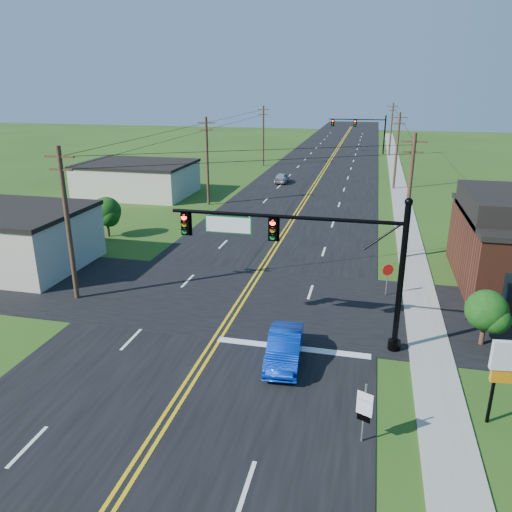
% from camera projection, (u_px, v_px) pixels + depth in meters
% --- Properties ---
extents(ground, '(260.00, 260.00, 0.00)m').
position_uv_depth(ground, '(156.00, 428.00, 18.61)').
color(ground, '#1F4513').
rests_on(ground, ground).
extents(road_main, '(16.00, 220.00, 0.04)m').
position_uv_depth(road_main, '(315.00, 182.00, 64.60)').
color(road_main, black).
rests_on(road_main, ground).
extents(road_cross, '(70.00, 10.00, 0.04)m').
position_uv_depth(road_cross, '(239.00, 299.00, 29.64)').
color(road_cross, black).
rests_on(road_cross, ground).
extents(sidewalk, '(2.00, 160.00, 0.08)m').
position_uv_depth(sidewalk, '(402.00, 203.00, 53.14)').
color(sidewalk, gray).
rests_on(sidewalk, ground).
extents(signal_mast_main, '(11.30, 0.60, 7.48)m').
position_uv_depth(signal_mast_main, '(305.00, 250.00, 23.48)').
color(signal_mast_main, black).
rests_on(signal_mast_main, ground).
extents(signal_mast_far, '(10.98, 0.60, 7.48)m').
position_uv_depth(signal_mast_far, '(360.00, 128.00, 89.76)').
color(signal_mast_far, black).
rests_on(signal_mast_far, ground).
extents(cream_bldg_near, '(10.20, 8.20, 4.10)m').
position_uv_depth(cream_bldg_near, '(9.00, 238.00, 34.47)').
color(cream_bldg_near, beige).
rests_on(cream_bldg_near, ground).
extents(cream_bldg_far, '(12.20, 9.20, 3.70)m').
position_uv_depth(cream_bldg_far, '(137.00, 178.00, 57.04)').
color(cream_bldg_far, beige).
rests_on(cream_bldg_far, ground).
extents(utility_pole_left_a, '(1.80, 0.28, 9.00)m').
position_uv_depth(utility_pole_left_a, '(68.00, 222.00, 28.30)').
color(utility_pole_left_a, '#3D261B').
rests_on(utility_pole_left_a, ground).
extents(utility_pole_left_b, '(1.80, 0.28, 9.00)m').
position_uv_depth(utility_pole_left_b, '(207.00, 160.00, 51.30)').
color(utility_pole_left_b, '#3D261B').
rests_on(utility_pole_left_b, ground).
extents(utility_pole_left_c, '(1.80, 0.28, 9.00)m').
position_uv_depth(utility_pole_left_c, '(263.00, 135.00, 76.13)').
color(utility_pole_left_c, '#3D261B').
rests_on(utility_pole_left_c, ground).
extents(utility_pole_right_a, '(1.80, 0.28, 9.00)m').
position_uv_depth(utility_pole_right_a, '(409.00, 195.00, 35.20)').
color(utility_pole_right_a, '#3D261B').
rests_on(utility_pole_right_a, ground).
extents(utility_pole_right_b, '(1.80, 0.28, 9.00)m').
position_uv_depth(utility_pole_right_b, '(397.00, 150.00, 59.11)').
color(utility_pole_right_b, '#3D261B').
rests_on(utility_pole_right_b, ground).
extents(utility_pole_right_c, '(1.80, 0.28, 9.00)m').
position_uv_depth(utility_pole_right_c, '(391.00, 128.00, 86.71)').
color(utility_pole_right_c, '#3D261B').
rests_on(utility_pole_right_c, ground).
extents(tree_right_back, '(3.00, 3.00, 4.10)m').
position_uv_depth(tree_right_back, '(487.00, 215.00, 38.24)').
color(tree_right_back, '#3D261B').
rests_on(tree_right_back, ground).
extents(shrub_corner, '(2.00, 2.00, 2.86)m').
position_uv_depth(shrub_corner, '(486.00, 310.00, 23.95)').
color(shrub_corner, '#3D261B').
rests_on(shrub_corner, ground).
extents(tree_left, '(2.40, 2.40, 3.37)m').
position_uv_depth(tree_left, '(106.00, 211.00, 41.15)').
color(tree_left, '#3D261B').
rests_on(tree_left, ground).
extents(blue_car, '(1.81, 4.39, 1.41)m').
position_uv_depth(blue_car, '(284.00, 348.00, 22.80)').
color(blue_car, '#082FAD').
rests_on(blue_car, ground).
extents(distant_car, '(1.50, 3.73, 1.27)m').
position_uv_depth(distant_car, '(282.00, 178.00, 64.06)').
color(distant_car, '#B2B2B7').
rests_on(distant_car, ground).
extents(route_sign, '(0.56, 0.27, 2.40)m').
position_uv_depth(route_sign, '(364.00, 409.00, 17.43)').
color(route_sign, slate).
rests_on(route_sign, ground).
extents(stop_sign, '(0.68, 0.31, 2.04)m').
position_uv_depth(stop_sign, '(388.00, 273.00, 29.71)').
color(stop_sign, slate).
rests_on(stop_sign, ground).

